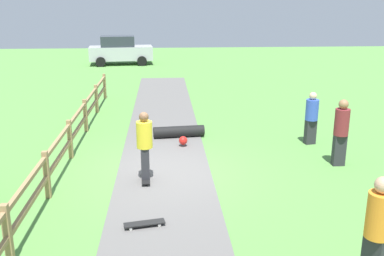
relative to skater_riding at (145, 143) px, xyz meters
name	(u,v)px	position (x,y,z in m)	size (l,w,h in m)	color
ground_plane	(164,173)	(0.45, 0.51, -0.98)	(60.00, 60.00, 0.00)	#568E42
asphalt_path	(164,172)	(0.45, 0.51, -0.97)	(2.40, 28.00, 0.02)	#605E5B
wooden_fence	(59,151)	(-2.15, 0.51, -0.31)	(0.12, 18.12, 1.10)	#997A51
skater_riding	(145,143)	(0.00, 0.00, 0.00)	(0.40, 0.81, 1.73)	black
skater_fallen	(179,132)	(0.95, 3.39, -0.78)	(1.66, 1.32, 0.36)	black
skateboard_loose	(144,223)	(0.05, -2.27, -0.89)	(0.82, 0.35, 0.08)	black
bystander_maroon	(341,129)	(5.12, 0.75, 0.02)	(0.38, 0.38, 1.81)	#2D2D33
bystander_orange	(378,227)	(3.63, -4.32, 0.03)	(0.53, 0.53, 1.83)	#2D2D33
bystander_blue	(312,116)	(4.95, 2.58, -0.10)	(0.44, 0.44, 1.62)	#2D2D33
parked_car_silver	(120,50)	(-2.39, 20.11, -0.02)	(4.34, 2.31, 1.92)	#B7B7BC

